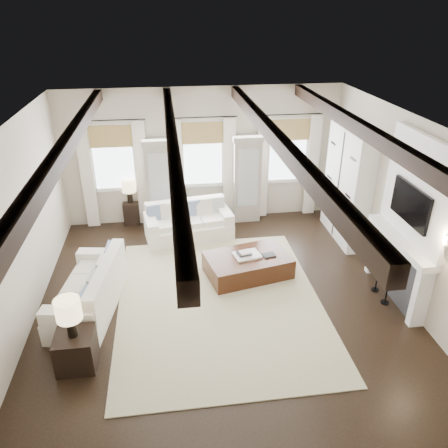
{
  "coord_description": "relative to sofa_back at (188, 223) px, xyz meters",
  "views": [
    {
      "loc": [
        -0.84,
        -6.11,
        4.84
      ],
      "look_at": [
        0.14,
        1.07,
        1.15
      ],
      "focal_mm": 35.0,
      "sensor_mm": 36.0,
      "label": 1
    }
  ],
  "objects": [
    {
      "name": "ground",
      "position": [
        0.44,
        -2.79,
        -0.34
      ],
      "size": [
        7.5,
        7.5,
        0.0
      ],
      "primitive_type": "plane",
      "color": "black",
      "rests_on": "ground"
    },
    {
      "name": "room_shell",
      "position": [
        1.19,
        -1.9,
        1.55
      ],
      "size": [
        6.54,
        7.54,
        3.22
      ],
      "color": "beige",
      "rests_on": "ground"
    },
    {
      "name": "area_rug",
      "position": [
        0.39,
        -2.57,
        -0.33
      ],
      "size": [
        3.6,
        4.52,
        0.02
      ],
      "primitive_type": "cube",
      "color": "#BFB790",
      "rests_on": "ground"
    },
    {
      "name": "sofa_back",
      "position": [
        0.0,
        0.0,
        0.0
      ],
      "size": [
        2.04,
        1.16,
        0.82
      ],
      "color": "white",
      "rests_on": "ground"
    },
    {
      "name": "sofa_left",
      "position": [
        -1.84,
        -2.41,
        0.01
      ],
      "size": [
        1.24,
        2.15,
        0.87
      ],
      "color": "white",
      "rests_on": "ground"
    },
    {
      "name": "ottoman",
      "position": [
        1.06,
        -1.73,
        -0.13
      ],
      "size": [
        1.77,
        1.31,
        0.42
      ],
      "primitive_type": "cube",
      "rotation": [
        0.0,
        0.0,
        0.21
      ],
      "color": "black",
      "rests_on": "ground"
    },
    {
      "name": "tray",
      "position": [
        1.04,
        -1.73,
        0.1
      ],
      "size": [
        0.57,
        0.48,
        0.04
      ],
      "primitive_type": "cube",
      "rotation": [
        0.0,
        0.0,
        0.21
      ],
      "color": "white",
      "rests_on": "ottoman"
    },
    {
      "name": "book_lower",
      "position": [
        0.98,
        -1.71,
        0.14
      ],
      "size": [
        0.3,
        0.25,
        0.04
      ],
      "primitive_type": "cube",
      "rotation": [
        0.0,
        0.0,
        0.21
      ],
      "color": "#262628",
      "rests_on": "tray"
    },
    {
      "name": "book_upper",
      "position": [
        1.01,
        -1.73,
        0.17
      ],
      "size": [
        0.25,
        0.21,
        0.03
      ],
      "primitive_type": "cube",
      "rotation": [
        0.0,
        0.0,
        0.21
      ],
      "color": "beige",
      "rests_on": "book_lower"
    },
    {
      "name": "book_loose",
      "position": [
        1.47,
        -1.78,
        0.09
      ],
      "size": [
        0.27,
        0.23,
        0.03
      ],
      "primitive_type": "cube",
      "rotation": [
        0.0,
        0.0,
        0.21
      ],
      "color": "#262628",
      "rests_on": "ottoman"
    },
    {
      "name": "side_table_front",
      "position": [
        -1.89,
        -3.78,
        -0.06
      ],
      "size": [
        0.56,
        0.56,
        0.56
      ],
      "primitive_type": "cube",
      "color": "black",
      "rests_on": "ground"
    },
    {
      "name": "lamp_front",
      "position": [
        -1.89,
        -3.78,
        0.64
      ],
      "size": [
        0.36,
        0.36,
        0.63
      ],
      "color": "black",
      "rests_on": "side_table_front"
    },
    {
      "name": "side_table_back",
      "position": [
        -1.32,
        0.9,
        -0.06
      ],
      "size": [
        0.37,
        0.37,
        0.55
      ],
      "primitive_type": "cube",
      "color": "black",
      "rests_on": "ground"
    },
    {
      "name": "lamp_back",
      "position": [
        -1.32,
        0.9,
        0.6
      ],
      "size": [
        0.33,
        0.33,
        0.57
      ],
      "color": "black",
      "rests_on": "side_table_back"
    },
    {
      "name": "candlestick_near",
      "position": [
        3.34,
        -2.99,
        -0.03
      ],
      "size": [
        0.15,
        0.15,
        0.74
      ],
      "color": "black",
      "rests_on": "ground"
    },
    {
      "name": "candlestick_far",
      "position": [
        3.34,
        -2.59,
        -0.04
      ],
      "size": [
        0.14,
        0.14,
        0.71
      ],
      "color": "black",
      "rests_on": "ground"
    }
  ]
}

